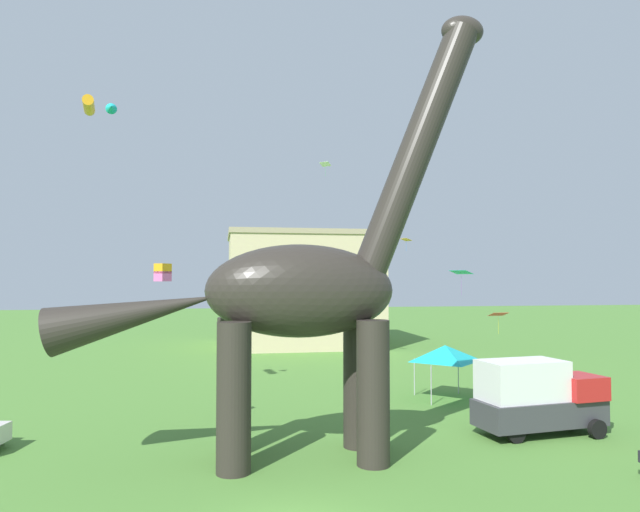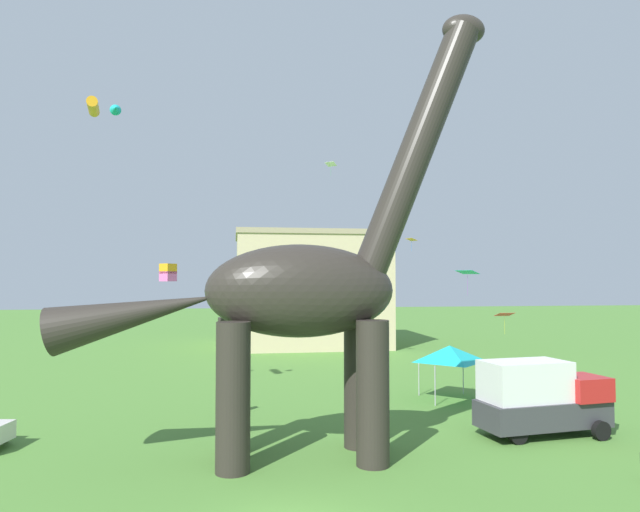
{
  "view_description": "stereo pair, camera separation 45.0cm",
  "coord_description": "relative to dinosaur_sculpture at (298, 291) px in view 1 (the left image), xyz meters",
  "views": [
    {
      "loc": [
        -2.06,
        -15.42,
        6.7
      ],
      "look_at": [
        1.64,
        6.12,
        7.6
      ],
      "focal_mm": 32.1,
      "sensor_mm": 36.0,
      "label": 1
    },
    {
      "loc": [
        -1.61,
        -15.49,
        6.7
      ],
      "look_at": [
        1.64,
        6.12,
        7.6
      ],
      "focal_mm": 32.1,
      "sensor_mm": 36.0,
      "label": 2
    }
  ],
  "objects": [
    {
      "name": "background_building_block",
      "position": [
        5.27,
        36.88,
        -0.53
      ],
      "size": [
        15.07,
        12.51,
        11.46
      ],
      "color": "#CCB78E",
      "rests_on": "ground_plane"
    },
    {
      "name": "dinosaur_sculpture",
      "position": [
        0.0,
        0.0,
        0.0
      ],
      "size": [
        16.59,
        3.51,
        17.34
      ],
      "rotation": [
        0.0,
        0.0,
        -0.36
      ],
      "color": "#2D2823",
      "rests_on": "ground_plane"
    },
    {
      "name": "kite_high_right",
      "position": [
        -6.45,
        14.85,
        0.86
      ],
      "size": [
        1.08,
        1.08,
        1.09
      ],
      "color": "orange"
    },
    {
      "name": "person_far_spectator",
      "position": [
        -2.26,
        7.79,
        -5.3
      ],
      "size": [
        0.6,
        0.27,
        1.61
      ],
      "rotation": [
        0.0,
        0.0,
        1.17
      ],
      "color": "black",
      "rests_on": "ground_plane"
    },
    {
      "name": "parked_box_truck",
      "position": [
        10.65,
        1.63,
        -4.62
      ],
      "size": [
        5.83,
        2.83,
        3.2
      ],
      "rotation": [
        0.0,
        0.0,
        0.13
      ],
      "color": "#38383D",
      "rests_on": "ground_plane"
    },
    {
      "name": "kite_trailing",
      "position": [
        14.13,
        17.41,
        0.94
      ],
      "size": [
        1.68,
        1.79,
        1.8
      ],
      "color": "#19B2B7"
    },
    {
      "name": "kite_mid_left",
      "position": [
        -9.15,
        7.89,
        8.99
      ],
      "size": [
        1.76,
        1.95,
        0.56
      ],
      "color": "orange"
    },
    {
      "name": "kite_mid_right",
      "position": [
        4.61,
        19.75,
        8.93
      ],
      "size": [
        0.93,
        0.91,
        1.01
      ],
      "color": "white"
    },
    {
      "name": "kite_mid_center",
      "position": [
        9.32,
        15.34,
        3.09
      ],
      "size": [
        0.73,
        0.83,
        0.88
      ],
      "color": "orange"
    },
    {
      "name": "kite_near_high",
      "position": [
        15.12,
        13.82,
        -1.87
      ],
      "size": [
        1.17,
        0.88,
        1.42
      ],
      "color": "red"
    },
    {
      "name": "festival_canopy_tent",
      "position": [
        9.56,
        9.26,
        -3.72
      ],
      "size": [
        3.15,
        3.15,
        3.0
      ],
      "color": "#B2B2B7",
      "rests_on": "ground_plane"
    }
  ]
}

